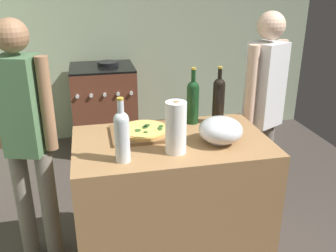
{
  "coord_description": "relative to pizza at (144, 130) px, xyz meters",
  "views": [
    {
      "loc": [
        -0.58,
        -1.2,
        1.81
      ],
      "look_at": [
        -0.14,
        0.87,
        0.96
      ],
      "focal_mm": 39.98,
      "sensor_mm": 36.0,
      "label": 1
    }
  ],
  "objects": [
    {
      "name": "paper_towel_roll",
      "position": [
        0.13,
        -0.28,
        0.11
      ],
      "size": [
        0.11,
        0.11,
        0.29
      ],
      "color": "white",
      "rests_on": "counter"
    },
    {
      "name": "person_in_red",
      "position": [
        0.92,
        0.29,
        -0.02
      ],
      "size": [
        0.36,
        0.28,
        1.6
      ],
      "color": "slate",
      "rests_on": "ground_plane"
    },
    {
      "name": "cutting_board",
      "position": [
        -0.0,
        0.0,
        -0.02
      ],
      "size": [
        0.4,
        0.32,
        0.02
      ],
      "primitive_type": "cube",
      "color": "brown",
      "rests_on": "counter"
    },
    {
      "name": "ground_plane",
      "position": [
        0.28,
        0.67,
        -0.96
      ],
      "size": [
        4.22,
        3.7,
        0.02
      ],
      "primitive_type": "cube",
      "color": "#3F3833"
    },
    {
      "name": "mixing_bowl",
      "position": [
        0.41,
        -0.21,
        0.05
      ],
      "size": [
        0.25,
        0.25,
        0.16
      ],
      "color": "#B2B2B7",
      "rests_on": "counter"
    },
    {
      "name": "person_in_stripes",
      "position": [
        -0.7,
        0.15,
        -0.02
      ],
      "size": [
        0.37,
        0.26,
        1.61
      ],
      "color": "slate",
      "rests_on": "ground_plane"
    },
    {
      "name": "pizza",
      "position": [
        0.0,
        0.0,
        0.0
      ],
      "size": [
        0.31,
        0.31,
        0.03
      ],
      "color": "tan",
      "rests_on": "cutting_board"
    },
    {
      "name": "stove",
      "position": [
        -0.16,
        1.87,
        -0.48
      ],
      "size": [
        0.67,
        0.62,
        0.97
      ],
      "color": "brown",
      "rests_on": "ground_plane"
    },
    {
      "name": "wine_bottle_clear",
      "position": [
        0.5,
        0.09,
        0.13
      ],
      "size": [
        0.08,
        0.08,
        0.38
      ],
      "color": "black",
      "rests_on": "counter"
    },
    {
      "name": "counter",
      "position": [
        0.14,
        -0.12,
        -0.49
      ],
      "size": [
        1.15,
        0.7,
        0.91
      ],
      "primitive_type": "cube",
      "color": "#9E7247",
      "rests_on": "ground_plane"
    },
    {
      "name": "wine_bottle_dark",
      "position": [
        -0.16,
        -0.32,
        0.12
      ],
      "size": [
        0.08,
        0.08,
        0.35
      ],
      "color": "silver",
      "rests_on": "counter"
    },
    {
      "name": "kitchen_wall_rear",
      "position": [
        0.28,
        2.27,
        0.35
      ],
      "size": [
        4.22,
        0.1,
        2.6
      ],
      "primitive_type": "cube",
      "color": "#99A889",
      "rests_on": "ground_plane"
    },
    {
      "name": "wine_bottle_amber",
      "position": [
        0.34,
        0.13,
        0.13
      ],
      "size": [
        0.08,
        0.08,
        0.37
      ],
      "color": "#143819",
      "rests_on": "counter"
    }
  ]
}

